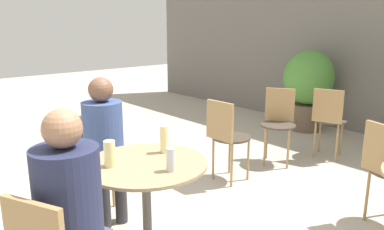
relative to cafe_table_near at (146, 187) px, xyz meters
name	(u,v)px	position (x,y,z in m)	size (l,w,h in m)	color
cafe_table_near	(146,187)	(0.00, 0.00, 0.00)	(0.80, 0.80, 0.71)	#514C47
bistro_chair_0	(99,154)	(-0.82, 0.09, -0.01)	(0.40, 0.39, 0.86)	#42382D
bistro_chair_3	(226,133)	(-0.56, 1.35, -0.01)	(0.39, 0.39, 0.86)	#42382D
bistro_chair_4	(279,118)	(-0.57, 2.25, -0.01)	(0.44, 0.45, 0.86)	#42382D
bistro_chair_5	(329,116)	(-0.24, 2.75, -0.01)	(0.41, 0.43, 0.86)	#42382D
seated_person_0	(104,137)	(-0.68, 0.07, 0.17)	(0.33, 0.31, 1.19)	#2D2D33
seated_person_1	(71,206)	(0.28, -0.62, 0.18)	(0.37, 0.39, 1.21)	#42475B
beer_glass_0	(171,159)	(0.22, 0.04, 0.24)	(0.06, 0.06, 0.15)	silver
beer_glass_1	(164,139)	(-0.07, 0.21, 0.27)	(0.06, 0.06, 0.19)	beige
beer_glass_2	(110,154)	(-0.09, -0.20, 0.26)	(0.07, 0.07, 0.17)	beige
potted_plant_0	(308,84)	(-1.10, 3.69, 0.17)	(0.74, 0.74, 1.21)	brown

